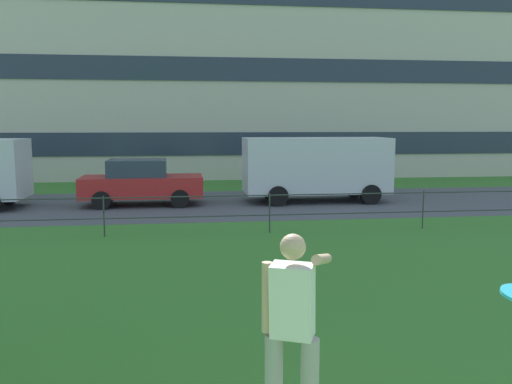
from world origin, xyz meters
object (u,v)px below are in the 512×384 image
(person_thrower, at_px, (292,328))
(apartment_building_background, at_px, (226,15))
(car_red_left, at_px, (141,182))
(panel_van_far_right, at_px, (316,165))

(person_thrower, height_order, apartment_building_background, apartment_building_background)
(car_red_left, distance_m, apartment_building_background, 16.85)
(person_thrower, xyz_separation_m, apartment_building_background, (1.53, 27.97, 8.06))
(panel_van_far_right, height_order, apartment_building_background, apartment_building_background)
(person_thrower, bearing_deg, car_red_left, 99.94)
(person_thrower, height_order, panel_van_far_right, panel_van_far_right)
(person_thrower, distance_m, apartment_building_background, 29.15)
(panel_van_far_right, bearing_deg, apartment_building_background, 98.42)
(car_red_left, xyz_separation_m, apartment_building_background, (3.95, 14.14, 8.26))
(apartment_building_background, bearing_deg, panel_van_far_right, -81.58)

